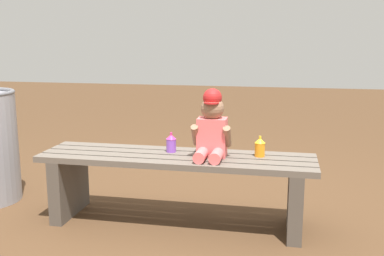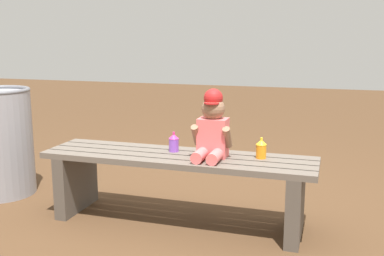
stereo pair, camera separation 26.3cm
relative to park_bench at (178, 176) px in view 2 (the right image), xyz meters
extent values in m
plane|color=#4C331E|center=(0.00, 0.00, -0.30)|extent=(16.00, 16.00, 0.00)
cube|color=#60564C|center=(0.00, -0.16, 0.12)|extent=(1.65, 0.09, 0.04)
cube|color=#60564C|center=(0.00, -0.05, 0.12)|extent=(1.65, 0.09, 0.04)
cube|color=#60564C|center=(0.00, 0.05, 0.12)|extent=(1.65, 0.09, 0.04)
cube|color=#60564C|center=(0.00, 0.16, 0.12)|extent=(1.65, 0.09, 0.04)
cube|color=#524941|center=(-0.71, 0.00, -0.10)|extent=(0.08, 0.41, 0.39)
cube|color=#524941|center=(0.71, 0.00, -0.10)|extent=(0.08, 0.41, 0.39)
cube|color=#E56666|center=(0.21, 0.02, 0.25)|extent=(0.17, 0.12, 0.23)
sphere|color=#8C664C|center=(0.21, 0.02, 0.42)|extent=(0.14, 0.14, 0.14)
cylinder|color=#B21E1E|center=(0.21, -0.02, 0.46)|extent=(0.09, 0.09, 0.01)
sphere|color=#B21E1E|center=(0.21, 0.02, 0.48)|extent=(0.11, 0.11, 0.11)
cylinder|color=#F06B6B|center=(0.17, -0.10, 0.17)|extent=(0.07, 0.16, 0.07)
cylinder|color=#F06B6B|center=(0.26, -0.10, 0.17)|extent=(0.07, 0.16, 0.07)
cylinder|color=#8C664C|center=(0.12, -0.01, 0.26)|extent=(0.04, 0.12, 0.14)
cylinder|color=#8C664C|center=(0.31, -0.01, 0.26)|extent=(0.04, 0.12, 0.14)
cylinder|color=#8C4CCC|center=(-0.05, 0.07, 0.18)|extent=(0.06, 0.06, 0.09)
cone|color=#E5337F|center=(-0.05, 0.07, 0.23)|extent=(0.06, 0.06, 0.03)
cylinder|color=#E5337F|center=(-0.05, 0.07, 0.25)|extent=(0.01, 0.01, 0.02)
cylinder|color=orange|center=(0.49, 0.07, 0.18)|extent=(0.06, 0.06, 0.09)
cone|color=yellow|center=(0.49, 0.07, 0.23)|extent=(0.06, 0.06, 0.03)
cylinder|color=yellow|center=(0.49, 0.07, 0.25)|extent=(0.01, 0.01, 0.02)
camera|label=1|loc=(0.62, -2.58, 0.83)|focal=42.62mm
camera|label=2|loc=(0.87, -2.51, 0.83)|focal=42.62mm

